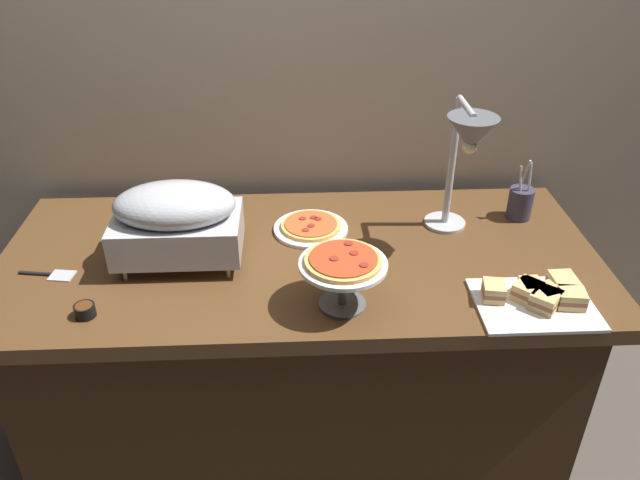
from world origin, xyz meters
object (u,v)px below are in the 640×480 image
object	(u,v)px
chafing_dish	(176,220)
utensil_holder	(520,203)
sauce_cup_near	(85,310)
serving_spatula	(49,275)
pizza_plate_front	(311,227)
heat_lamp	(467,145)
pizza_plate_center	(343,267)
sandwich_platter	(539,297)

from	to	relation	value
chafing_dish	utensil_holder	distance (m)	1.16
sauce_cup_near	chafing_dish	bearing A→B (deg)	49.72
sauce_cup_near	serving_spatula	size ratio (longest dim) A/B	0.33
pizza_plate_front	heat_lamp	bearing A→B (deg)	-14.17
pizza_plate_front	utensil_holder	world-z (taller)	utensil_holder
serving_spatula	utensil_holder	bearing A→B (deg)	10.53
pizza_plate_center	sauce_cup_near	xyz separation A→B (m)	(-0.71, -0.02, -0.11)
heat_lamp	utensil_holder	bearing A→B (deg)	32.72
chafing_dish	pizza_plate_front	xyz separation A→B (m)	(0.41, 0.17, -0.14)
heat_lamp	serving_spatula	xyz separation A→B (m)	(-1.26, -0.11, -0.35)
pizza_plate_center	sauce_cup_near	size ratio (longest dim) A/B	4.26
chafing_dish	sauce_cup_near	xyz separation A→B (m)	(-0.22, -0.27, -0.13)
heat_lamp	sandwich_platter	xyz separation A→B (m)	(0.16, -0.32, -0.33)
serving_spatula	pizza_plate_center	bearing A→B (deg)	-12.01
sandwich_platter	pizza_plate_front	bearing A→B (deg)	145.17
heat_lamp	pizza_plate_front	bearing A→B (deg)	165.83
pizza_plate_front	serving_spatula	bearing A→B (deg)	-164.01
heat_lamp	serving_spatula	distance (m)	1.31
heat_lamp	utensil_holder	size ratio (longest dim) A/B	2.06
chafing_dish	sandwich_platter	world-z (taller)	chafing_dish
heat_lamp	sauce_cup_near	size ratio (longest dim) A/B	8.02
pizza_plate_center	sandwich_platter	size ratio (longest dim) A/B	0.74
heat_lamp	pizza_plate_center	xyz separation A→B (m)	(-0.39, -0.30, -0.22)
pizza_plate_front	sauce_cup_near	bearing A→B (deg)	-145.79
pizza_plate_front	sandwich_platter	xyz separation A→B (m)	(0.63, -0.44, 0.01)
pizza_plate_front	pizza_plate_center	distance (m)	0.44
utensil_holder	serving_spatula	world-z (taller)	utensil_holder
chafing_dish	utensil_holder	bearing A→B (deg)	10.99
sandwich_platter	sauce_cup_near	bearing A→B (deg)	179.80
serving_spatula	sandwich_platter	bearing A→B (deg)	-8.25
chafing_dish	utensil_holder	xyz separation A→B (m)	(1.14, 0.22, -0.09)
heat_lamp	pizza_plate_center	bearing A→B (deg)	-142.37
pizza_plate_front	utensil_holder	distance (m)	0.73
serving_spatula	chafing_dish	bearing A→B (deg)	9.19
sandwich_platter	serving_spatula	xyz separation A→B (m)	(-1.42, 0.21, -0.02)
utensil_holder	serving_spatula	size ratio (longest dim) A/B	1.29
sauce_cup_near	pizza_plate_front	bearing A→B (deg)	34.21
chafing_dish	serving_spatula	distance (m)	0.42
pizza_plate_center	heat_lamp	bearing A→B (deg)	37.63
pizza_plate_center	serving_spatula	xyz separation A→B (m)	(-0.87, 0.19, -0.12)
heat_lamp	serving_spatula	size ratio (longest dim) A/B	2.64
chafing_dish	serving_spatula	xyz separation A→B (m)	(-0.39, -0.06, -0.14)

